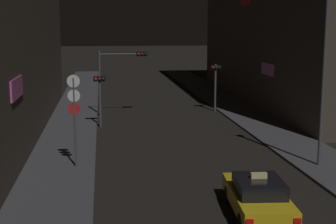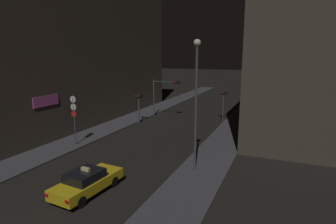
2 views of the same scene
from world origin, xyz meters
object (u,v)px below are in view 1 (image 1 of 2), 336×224
traffic_light_overhead (119,69)px  traffic_light_left_kerb (100,90)px  taxi (258,196)px  sign_pole_left (74,111)px  street_lamp_near_block (325,47)px  traffic_light_right_kerb (215,78)px

traffic_light_overhead → traffic_light_left_kerb: bearing=-108.9°
taxi → traffic_light_overhead: traffic_light_overhead is taller
traffic_light_overhead → sign_pole_left: size_ratio=1.11×
traffic_light_overhead → traffic_light_left_kerb: 4.42m
traffic_light_overhead → street_lamp_near_block: bearing=-59.0°
traffic_light_left_kerb → traffic_light_right_kerb: 10.18m
sign_pole_left → street_lamp_near_block: size_ratio=0.49×
traffic_light_right_kerb → street_lamp_near_block: bearing=-84.9°
traffic_light_overhead → taxi: bearing=-78.5°
taxi → traffic_light_right_kerb: traffic_light_right_kerb is taller
taxi → sign_pole_left: size_ratio=1.06×
street_lamp_near_block → traffic_light_right_kerb: bearing=95.1°
traffic_light_left_kerb → sign_pole_left: bearing=-96.8°
traffic_light_left_kerb → street_lamp_near_block: size_ratio=0.40×
taxi → traffic_light_right_kerb: (3.40, 21.14, 1.93)m
traffic_light_overhead → street_lamp_near_block: (8.94, -14.88, 2.18)m
taxi → sign_pole_left: (-6.67, 6.70, 2.03)m
traffic_light_right_kerb → street_lamp_near_block: (1.40, -15.69, 3.03)m
traffic_light_overhead → traffic_light_left_kerb: traffic_light_overhead is taller
traffic_light_left_kerb → street_lamp_near_block: bearing=-46.3°
traffic_light_left_kerb → traffic_light_right_kerb: (8.93, 4.88, 0.15)m
traffic_light_overhead → sign_pole_left: bearing=-100.5°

